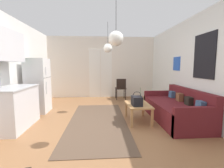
{
  "coord_description": "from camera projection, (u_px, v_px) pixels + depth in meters",
  "views": [
    {
      "loc": [
        -0.04,
        -3.31,
        1.36
      ],
      "look_at": [
        0.27,
        1.06,
        0.86
      ],
      "focal_mm": 25.47,
      "sensor_mm": 36.0,
      "label": 1
    }
  ],
  "objects": [
    {
      "name": "ground_plane",
      "position": [
        103.0,
        131.0,
        3.45
      ],
      "size": [
        5.14,
        7.84,
        0.1
      ],
      "primitive_type": "cube",
      "color": "#8E603D"
    },
    {
      "name": "wall_back",
      "position": [
        101.0,
        67.0,
        6.93
      ],
      "size": [
        4.74,
        0.13,
        2.61
      ],
      "color": "silver",
      "rests_on": "ground_plane"
    },
    {
      "name": "wall_right",
      "position": [
        209.0,
        68.0,
        3.46
      ],
      "size": [
        0.12,
        7.44,
        2.61
      ],
      "color": "silver",
      "rests_on": "ground_plane"
    },
    {
      "name": "area_rug",
      "position": [
        98.0,
        121.0,
        3.9
      ],
      "size": [
        1.37,
        3.2,
        0.01
      ],
      "primitive_type": "cube",
      "color": "brown",
      "rests_on": "ground_plane"
    },
    {
      "name": "couch",
      "position": [
        177.0,
        110.0,
        3.99
      ],
      "size": [
        0.94,
        2.06,
        0.79
      ],
      "color": "#5B191E",
      "rests_on": "ground_plane"
    },
    {
      "name": "coffee_table",
      "position": [
        138.0,
        106.0,
        3.89
      ],
      "size": [
        0.54,
        0.86,
        0.43
      ],
      "color": "#B27F4C",
      "rests_on": "ground_plane"
    },
    {
      "name": "bamboo_vase",
      "position": [
        140.0,
        99.0,
        4.05
      ],
      "size": [
        0.1,
        0.1,
        0.38
      ],
      "color": "#2D2D33",
      "rests_on": "coffee_table"
    },
    {
      "name": "handbag",
      "position": [
        137.0,
        101.0,
        3.72
      ],
      "size": [
        0.23,
        0.31,
        0.33
      ],
      "color": "black",
      "rests_on": "coffee_table"
    },
    {
      "name": "refrigerator",
      "position": [
        38.0,
        86.0,
        4.64
      ],
      "size": [
        0.58,
        0.64,
        1.57
      ],
      "color": "white",
      "rests_on": "ground_plane"
    },
    {
      "name": "kitchen_counter",
      "position": [
        13.0,
        91.0,
        3.43
      ],
      "size": [
        0.61,
        1.2,
        2.11
      ],
      "color": "silver",
      "rests_on": "ground_plane"
    },
    {
      "name": "accent_chair",
      "position": [
        121.0,
        88.0,
        6.46
      ],
      "size": [
        0.43,
        0.41,
        0.85
      ],
      "rotation": [
        0.0,
        0.0,
        3.16
      ],
      "color": "black",
      "rests_on": "ground_plane"
    },
    {
      "name": "pendant_lamp_near",
      "position": [
        116.0,
        39.0,
        2.62
      ],
      "size": [
        0.25,
        0.25,
        0.92
      ],
      "color": "black"
    },
    {
      "name": "pendant_lamp_far",
      "position": [
        108.0,
        48.0,
        4.58
      ],
      "size": [
        0.25,
        0.25,
        0.86
      ],
      "color": "black"
    }
  ]
}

